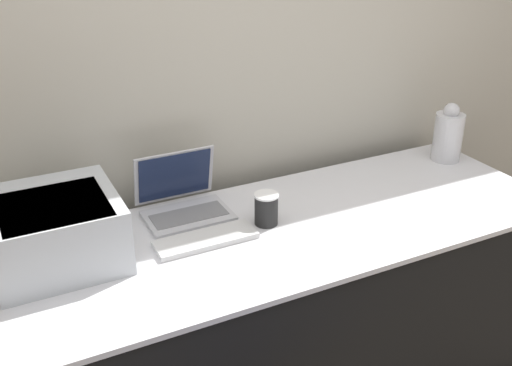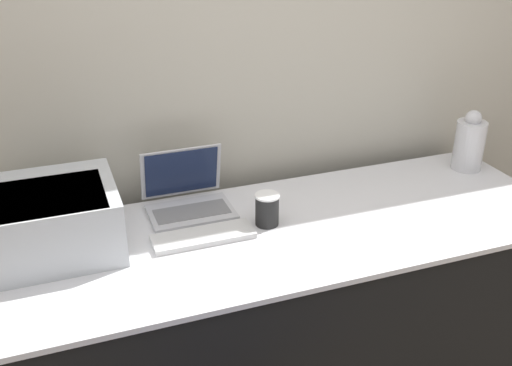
# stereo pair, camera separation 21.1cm
# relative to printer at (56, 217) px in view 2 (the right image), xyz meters

# --- Properties ---
(wall_back) EXTENTS (8.00, 0.05, 2.60)m
(wall_back) POSITION_rel_printer_xyz_m (0.77, 0.36, 0.40)
(wall_back) COLOR #B7B2A3
(wall_back) RESTS_ON ground_plane
(table) EXTENTS (2.20, 0.76, 0.78)m
(table) POSITION_rel_printer_xyz_m (0.77, -0.14, -0.51)
(table) COLOR black
(table) RESTS_ON ground_plane
(printer) EXTENTS (0.41, 0.41, 0.22)m
(printer) POSITION_rel_printer_xyz_m (0.00, 0.00, 0.00)
(printer) COLOR #B2B7BC
(printer) RESTS_ON table
(laptop_left) EXTENTS (0.32, 0.27, 0.23)m
(laptop_left) POSITION_rel_printer_xyz_m (0.48, 0.12, -0.07)
(laptop_left) COLOR #B7B7BC
(laptop_left) RESTS_ON table
(external_keyboard) EXTENTS (0.36, 0.12, 0.02)m
(external_keyboard) POSITION_rel_printer_xyz_m (0.48, -0.11, -0.11)
(external_keyboard) COLOR silver
(external_keyboard) RESTS_ON table
(coffee_cup) EXTENTS (0.09, 0.09, 0.12)m
(coffee_cup) POSITION_rel_printer_xyz_m (0.73, -0.09, -0.06)
(coffee_cup) COLOR black
(coffee_cup) RESTS_ON table
(metal_pitcher) EXTENTS (0.13, 0.13, 0.27)m
(metal_pitcher) POSITION_rel_printer_xyz_m (1.74, 0.07, -0.00)
(metal_pitcher) COLOR silver
(metal_pitcher) RESTS_ON table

